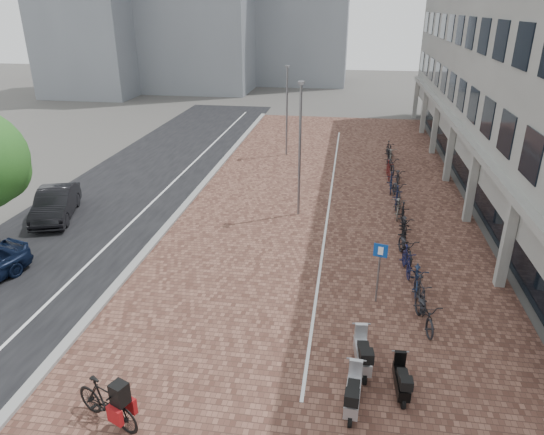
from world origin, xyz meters
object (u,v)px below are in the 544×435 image
(scooter_back, at_px, (363,352))
(parking_sign, at_px, (379,264))
(scooter_mid, at_px, (402,379))
(scooter_front, at_px, (353,392))
(car_dark, at_px, (56,204))
(hero_bike, at_px, (107,402))

(scooter_back, distance_m, parking_sign, 3.73)
(scooter_mid, relative_size, scooter_back, 0.87)
(scooter_front, height_order, scooter_back, scooter_back)
(car_dark, relative_size, scooter_back, 2.64)
(hero_bike, bearing_deg, scooter_front, -53.96)
(scooter_back, bearing_deg, scooter_mid, -45.05)
(scooter_front, distance_m, scooter_mid, 1.47)
(car_dark, xyz_separation_m, scooter_back, (14.56, -8.76, -0.15))
(scooter_mid, distance_m, scooter_back, 1.31)
(scooter_mid, relative_size, parking_sign, 0.64)
(scooter_front, height_order, parking_sign, parking_sign)
(hero_bike, bearing_deg, car_dark, 58.42)
(hero_bike, bearing_deg, parking_sign, -22.87)
(scooter_mid, xyz_separation_m, scooter_back, (-1.01, 0.82, 0.08))
(scooter_mid, bearing_deg, scooter_front, -152.38)
(scooter_mid, bearing_deg, parking_sign, 93.14)
(hero_bike, xyz_separation_m, scooter_front, (5.95, 1.39, -0.08))
(car_dark, relative_size, hero_bike, 2.07)
(scooter_mid, bearing_deg, scooter_back, 137.73)
(car_dark, height_order, hero_bike, hero_bike)
(scooter_mid, bearing_deg, hero_bike, -166.65)
(hero_bike, distance_m, parking_sign, 9.42)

